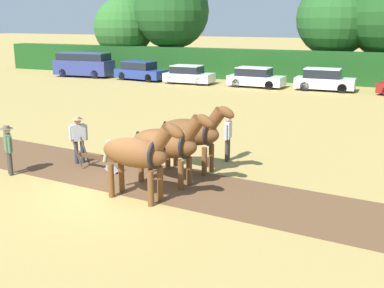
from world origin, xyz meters
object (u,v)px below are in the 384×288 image
object	(u,v)px
tree_center_left	(335,18)
parked_car_left	(140,71)
farmer_beside_team	(228,135)
draft_horse_trail_left	(192,132)
farmer_onlooker_left	(8,146)
farmer_at_plow	(78,136)
parked_van	(84,64)
tree_left	(172,11)
parked_car_center_left	(188,75)
parked_car_center	(255,78)
draft_horse_lead_left	(138,153)
plow	(100,162)
draft_horse_lead_right	(168,143)
parked_car_center_right	(324,80)
tree_far_left	(123,28)

from	to	relation	value
tree_center_left	parked_car_left	bearing A→B (deg)	-153.82
parked_car_left	farmer_beside_team	bearing A→B (deg)	-44.89
draft_horse_trail_left	parked_car_left	size ratio (longest dim) A/B	0.62
draft_horse_trail_left	farmer_onlooker_left	xyz separation A→B (m)	(-5.41, -2.86, -0.38)
tree_center_left	farmer_at_plow	distance (m)	29.80
parked_van	tree_left	bearing A→B (deg)	43.46
tree_center_left	parked_car_center_left	xyz separation A→B (m)	(-10.01, -7.63, -4.39)
tree_center_left	parked_car_center	size ratio (longest dim) A/B	1.95
draft_horse_lead_left	plow	world-z (taller)	draft_horse_lead_left
draft_horse_trail_left	parked_car_center_left	world-z (taller)	draft_horse_trail_left
draft_horse_lead_right	farmer_onlooker_left	xyz separation A→B (m)	(-5.26, -1.30, -0.34)
draft_horse_lead_left	parked_van	distance (m)	31.22
farmer_at_plow	tree_left	bearing A→B (deg)	149.99
parked_car_center	parked_car_center_left	bearing A→B (deg)	-174.90
draft_horse_trail_left	parked_car_left	distance (m)	25.37
parked_car_center_right	farmer_at_plow	bearing A→B (deg)	-104.46
draft_horse_lead_right	draft_horse_trail_left	world-z (taller)	draft_horse_lead_right
tree_left	tree_center_left	bearing A→B (deg)	3.35
parked_car_center_left	tree_center_left	bearing A→B (deg)	36.32
farmer_onlooker_left	parked_car_center_left	bearing A→B (deg)	46.82
parked_car_left	parked_car_center	size ratio (longest dim) A/B	1.10
draft_horse_lead_right	farmer_at_plow	distance (m)	4.00
parked_car_center_left	draft_horse_lead_right	bearing A→B (deg)	-68.30
draft_horse_trail_left	farmer_beside_team	size ratio (longest dim) A/B	1.71
draft_horse_trail_left	farmer_at_plow	size ratio (longest dim) A/B	1.69
tree_far_left	draft_horse_trail_left	xyz separation A→B (m)	(19.17, -26.87, -2.84)
tree_far_left	parked_car_center_right	xyz separation A→B (m)	(20.25, -5.74, -3.43)
draft_horse_lead_right	parked_car_left	xyz separation A→B (m)	(-13.94, 22.65, -0.56)
draft_horse_lead_right	parked_car_center_right	bearing A→B (deg)	92.63
tree_left	parked_car_center	xyz separation A→B (m)	(10.23, -6.52, -5.02)
parked_car_left	parked_car_center_left	bearing A→B (deg)	2.80
tree_left	parked_car_center_left	size ratio (longest dim) A/B	2.37
draft_horse_lead_left	parked_car_left	world-z (taller)	draft_horse_lead_left
tree_left	draft_horse_lead_right	bearing A→B (deg)	-64.15
tree_center_left	farmer_at_plow	world-z (taller)	tree_center_left
draft_horse_lead_left	parked_car_center_left	distance (m)	25.50
plow	parked_car_center_left	bearing A→B (deg)	112.35
draft_horse_trail_left	farmer_onlooker_left	bearing A→B (deg)	-146.44
draft_horse_lead_right	farmer_at_plow	world-z (taller)	draft_horse_lead_right
parked_car_center_left	parked_car_center_right	xyz separation A→B (m)	(10.52, 0.46, 0.06)
tree_far_left	tree_left	world-z (taller)	tree_left
farmer_at_plow	parked_car_center	size ratio (longest dim) A/B	0.40
farmer_at_plow	parked_car_left	world-z (taller)	farmer_at_plow
draft_horse_lead_right	parked_van	bearing A→B (deg)	136.72
draft_horse_lead_left	parked_car_center_right	size ratio (longest dim) A/B	0.67
draft_horse_lead_left	farmer_at_plow	xyz separation A→B (m)	(-3.77, 2.27, -0.37)
parked_car_center_left	plow	bearing A→B (deg)	-74.36
tree_far_left	parked_car_center	size ratio (longest dim) A/B	1.66
farmer_beside_team	farmer_at_plow	bearing A→B (deg)	-159.50
tree_left	tree_far_left	bearing A→B (deg)	-173.52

